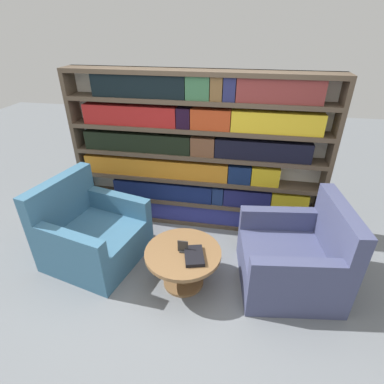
# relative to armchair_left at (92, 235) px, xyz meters

# --- Properties ---
(ground_plane) EXTENTS (14.00, 14.00, 0.00)m
(ground_plane) POSITION_rel_armchair_left_xyz_m (1.04, -0.36, -0.30)
(ground_plane) COLOR slate
(bookshelf) EXTENTS (3.08, 0.30, 1.93)m
(bookshelf) POSITION_rel_armchair_left_xyz_m (1.03, 0.93, 0.66)
(bookshelf) COLOR silver
(bookshelf) RESTS_ON ground_plane
(armchair_left) EXTENTS (1.11, 1.11, 0.93)m
(armchair_left) POSITION_rel_armchair_left_xyz_m (0.00, 0.00, 0.00)
(armchair_left) COLOR #386684
(armchair_left) RESTS_ON ground_plane
(armchair_right) EXTENTS (1.05, 1.04, 0.93)m
(armchair_right) POSITION_rel_armchair_left_xyz_m (2.19, -0.00, 0.00)
(armchair_right) COLOR #42476B
(armchair_right) RESTS_ON ground_plane
(coffee_table) EXTENTS (0.76, 0.76, 0.42)m
(coffee_table) POSITION_rel_armchair_left_xyz_m (1.09, -0.22, -0.00)
(coffee_table) COLOR brown
(coffee_table) RESTS_ON ground_plane
(table_sign) EXTENTS (0.10, 0.06, 0.13)m
(table_sign) POSITION_rel_armchair_left_xyz_m (1.09, -0.22, 0.17)
(table_sign) COLOR black
(table_sign) RESTS_ON coffee_table
(stray_book) EXTENTS (0.24, 0.31, 0.04)m
(stray_book) POSITION_rel_armchair_left_xyz_m (1.22, -0.28, 0.14)
(stray_book) COLOR black
(stray_book) RESTS_ON coffee_table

